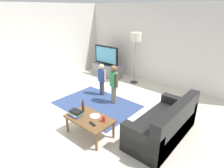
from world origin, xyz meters
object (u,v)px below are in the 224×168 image
at_px(tv_stand, 107,70).
at_px(bottle, 83,106).
at_px(tv, 106,55).
at_px(child_near_tv, 102,77).
at_px(couch, 166,126).
at_px(tv_remote, 92,124).
at_px(soda_can, 104,119).
at_px(child_center, 114,81).
at_px(plate, 95,116).
at_px(floor_lamp, 136,40).
at_px(coffee_table, 89,120).
at_px(book_stack, 76,113).

relative_size(tv_stand, bottle, 4.14).
relative_size(tv, child_near_tv, 1.10).
bearing_deg(couch, tv_remote, -134.09).
bearing_deg(soda_can, child_center, 123.15).
height_order(couch, tv_remote, couch).
bearing_deg(plate, child_center, 114.75).
xyz_separation_m(child_near_tv, tv_remote, (1.41, -1.75, -0.17)).
distance_m(tv_stand, floor_lamp, 1.78).
bearing_deg(soda_can, tv, 131.63).
relative_size(tv_stand, tv, 1.09).
bearing_deg(floor_lamp, coffee_table, -71.90).
bearing_deg(couch, book_stack, -145.19).
bearing_deg(coffee_table, floor_lamp, 108.10).
relative_size(floor_lamp, child_near_tv, 1.78).
bearing_deg(tv_stand, floor_lamp, 7.19).
height_order(couch, plate, couch).
bearing_deg(tv_stand, couch, -30.31).
xyz_separation_m(tv_remote, plate, (-0.17, 0.24, -0.00)).
relative_size(tv, couch, 0.61).
bearing_deg(tv_remote, soda_can, 76.78).
distance_m(floor_lamp, bottle, 3.29).
bearing_deg(floor_lamp, tv_stand, -172.81).
bearing_deg(coffee_table, couch, 37.10).
relative_size(couch, plate, 8.18).
xyz_separation_m(couch, book_stack, (-1.54, -1.07, 0.19)).
relative_size(floor_lamp, coffee_table, 1.78).
height_order(book_stack, plate, book_stack).
height_order(tv, child_near_tv, tv).
bearing_deg(soda_can, tv_stand, 131.42).
height_order(floor_lamp, bottle, floor_lamp).
bearing_deg(soda_can, book_stack, -160.01).
bearing_deg(tv_remote, tv, 139.64).
relative_size(tv, book_stack, 3.94).
bearing_deg(floor_lamp, child_center, -74.70).
xyz_separation_m(coffee_table, plate, (0.05, 0.12, 0.06)).
bearing_deg(bottle, coffee_table, -18.43).
relative_size(tv_stand, tv_remote, 7.06).
xyz_separation_m(floor_lamp, tv_remote, (1.25, -3.26, -1.11)).
distance_m(child_center, bottle, 1.39).
xyz_separation_m(tv, plate, (2.28, -2.85, -0.42)).
bearing_deg(tv, book_stack, -57.74).
distance_m(child_center, coffee_table, 1.59).
bearing_deg(soda_can, tv_remote, -114.44).
xyz_separation_m(child_near_tv, plate, (1.24, -1.51, -0.17)).
bearing_deg(floor_lamp, bottle, -76.56).
relative_size(floor_lamp, bottle, 6.14).
xyz_separation_m(child_center, book_stack, (0.28, -1.57, -0.19)).
xyz_separation_m(book_stack, soda_can, (0.60, 0.22, 0.00)).
bearing_deg(bottle, plate, 3.27).
bearing_deg(plate, coffee_table, -112.73).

